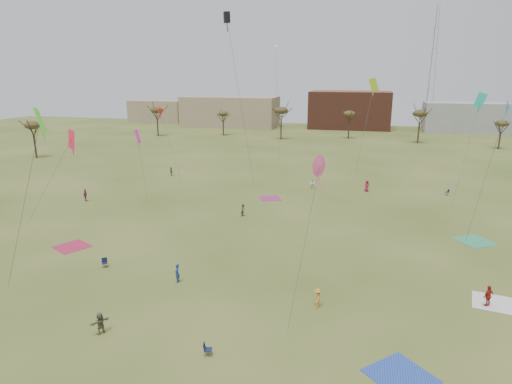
% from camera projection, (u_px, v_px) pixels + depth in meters
% --- Properties ---
extents(ground, '(260.00, 260.00, 0.00)m').
position_uv_depth(ground, '(221.00, 291.00, 37.07)').
color(ground, '#3E5219').
rests_on(ground, ground).
extents(flyer_near_right, '(0.57, 0.71, 1.72)m').
position_uv_depth(flyer_near_right, '(177.00, 273.00, 38.52)').
color(flyer_near_right, '#203D94').
rests_on(flyer_near_right, ground).
extents(spectator_fore_a, '(1.07, 0.97, 1.75)m').
position_uv_depth(spectator_fore_a, '(488.00, 296.00, 34.50)').
color(spectator_fore_a, '#A6201C').
rests_on(spectator_fore_a, ground).
extents(spectator_fore_b, '(0.81, 0.92, 1.57)m').
position_uv_depth(spectator_fore_b, '(243.00, 210.00, 56.53)').
color(spectator_fore_b, '#886956').
rests_on(spectator_fore_b, ground).
extents(spectator_fore_c, '(1.18, 1.51, 1.60)m').
position_uv_depth(spectator_fore_c, '(100.00, 323.00, 30.88)').
color(spectator_fore_c, '#665E48').
rests_on(spectator_fore_c, ground).
extents(flyer_mid_b, '(0.59, 0.99, 1.51)m').
position_uv_depth(flyer_mid_b, '(318.00, 298.00, 34.47)').
color(flyer_mid_b, orange).
rests_on(flyer_mid_b, ground).
extents(spectator_mid_d, '(0.54, 1.06, 1.74)m').
position_uv_depth(spectator_mid_d, '(85.00, 195.00, 63.12)').
color(spectator_mid_d, '#9B406F').
rests_on(spectator_mid_d, ground).
extents(spectator_mid_e, '(0.91, 0.77, 1.66)m').
position_uv_depth(spectator_mid_e, '(313.00, 183.00, 70.00)').
color(spectator_mid_e, white).
rests_on(spectator_mid_e, ground).
extents(flyer_far_a, '(0.96, 1.43, 1.48)m').
position_uv_depth(flyer_far_a, '(171.00, 171.00, 79.12)').
color(flyer_far_a, '#287831').
rests_on(flyer_far_a, ground).
extents(flyer_far_b, '(1.00, 0.85, 1.74)m').
position_uv_depth(flyer_far_b, '(367.00, 186.00, 68.25)').
color(flyer_far_b, '#9A1A41').
rests_on(flyer_far_b, ground).
extents(blanket_red, '(4.18, 4.18, 0.03)m').
position_uv_depth(blanket_red, '(72.00, 247.00, 46.59)').
color(blanket_red, '#B02347').
rests_on(blanket_red, ground).
extents(blanket_blue, '(4.85, 4.85, 0.03)m').
position_uv_depth(blanket_blue, '(400.00, 376.00, 26.69)').
color(blanket_blue, '#294CB2').
rests_on(blanket_blue, ground).
extents(blanket_cream, '(3.58, 3.58, 0.03)m').
position_uv_depth(blanket_cream, '(493.00, 303.00, 35.20)').
color(blanket_cream, white).
rests_on(blanket_cream, ground).
extents(blanket_plum, '(3.85, 3.85, 0.03)m').
position_uv_depth(blanket_plum, '(270.00, 198.00, 64.62)').
color(blanket_plum, '#9C3069').
rests_on(blanket_plum, ground).
extents(blanket_olive, '(4.73, 4.73, 0.03)m').
position_uv_depth(blanket_olive, '(475.00, 241.00, 48.12)').
color(blanket_olive, '#389A6B').
rests_on(blanket_olive, ground).
extents(camp_chair_left, '(0.72, 0.73, 0.87)m').
position_uv_depth(camp_chair_left, '(105.00, 265.00, 41.63)').
color(camp_chair_left, black).
rests_on(camp_chair_left, ground).
extents(camp_chair_center, '(0.64, 0.61, 0.87)m').
position_uv_depth(camp_chair_center, '(208.00, 352.00, 28.60)').
color(camp_chair_center, '#151D3A').
rests_on(camp_chair_center, ground).
extents(camp_chair_right, '(0.70, 0.67, 0.87)m').
position_uv_depth(camp_chair_right, '(447.00, 193.00, 66.39)').
color(camp_chair_right, '#16163D').
rests_on(camp_chair_right, ground).
extents(kites_aloft, '(51.80, 64.34, 24.85)m').
position_uv_depth(kites_aloft, '(258.00, 67.00, 62.68)').
color(kites_aloft, red).
rests_on(kites_aloft, ground).
extents(tree_line, '(117.44, 49.32, 8.91)m').
position_uv_depth(tree_line, '(311.00, 117.00, 110.02)').
color(tree_line, '#3A2B1E').
rests_on(tree_line, ground).
extents(building_tan, '(32.00, 14.00, 10.00)m').
position_uv_depth(building_tan, '(230.00, 112.00, 151.74)').
color(building_tan, '#937F60').
rests_on(building_tan, ground).
extents(building_brick, '(26.00, 16.00, 12.00)m').
position_uv_depth(building_brick, '(350.00, 110.00, 146.74)').
color(building_brick, brown).
rests_on(building_brick, ground).
extents(building_grey, '(24.00, 12.00, 9.00)m').
position_uv_depth(building_grey, '(464.00, 117.00, 137.02)').
color(building_grey, gray).
rests_on(building_grey, ground).
extents(building_tan_west, '(20.00, 12.00, 8.00)m').
position_uv_depth(building_tan_west, '(159.00, 111.00, 165.61)').
color(building_tan_west, '#937F60').
rests_on(building_tan_west, ground).
extents(radio_tower, '(1.51, 1.72, 41.00)m').
position_uv_depth(radio_tower, '(432.00, 68.00, 142.12)').
color(radio_tower, '#9EA3A8').
rests_on(radio_tower, ground).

